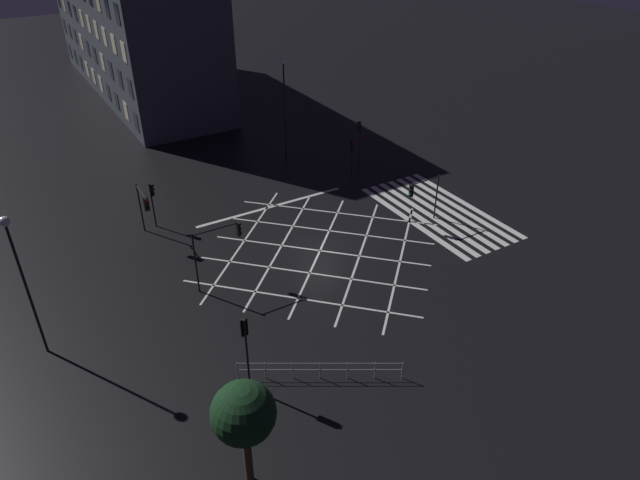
% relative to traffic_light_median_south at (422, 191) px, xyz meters
% --- Properties ---
extents(ground_plane, '(200.00, 200.00, 0.00)m').
position_rel_traffic_light_median_south_xyz_m(ground_plane, '(0.50, 8.23, -2.62)').
color(ground_plane, black).
extents(road_markings, '(18.53, 22.82, 0.01)m').
position_rel_traffic_light_median_south_xyz_m(road_markings, '(0.90, 1.49, -2.62)').
color(road_markings, silver).
rests_on(road_markings, ground_plane).
extents(office_building, '(36.18, 10.06, 19.35)m').
position_rel_traffic_light_median_south_xyz_m(office_building, '(42.74, 8.23, 7.06)').
color(office_building, '#3D424C').
rests_on(office_building, ground_plane).
extents(traffic_light_median_south, '(0.36, 2.76, 3.55)m').
position_rel_traffic_light_median_south_xyz_m(traffic_light_median_south, '(0.00, 0.00, 0.00)').
color(traffic_light_median_south, black).
rests_on(traffic_light_median_south, ground_plane).
extents(traffic_light_median_north, '(0.36, 3.15, 4.18)m').
position_rel_traffic_light_median_south_xyz_m(traffic_light_median_north, '(0.35, 15.37, 0.49)').
color(traffic_light_median_north, black).
rests_on(traffic_light_median_north, ground_plane).
extents(traffic_light_nw_main, '(0.39, 0.36, 4.40)m').
position_rel_traffic_light_median_south_xyz_m(traffic_light_nw_main, '(-8.45, 17.70, 0.51)').
color(traffic_light_nw_main, black).
rests_on(traffic_light_nw_main, ground_plane).
extents(traffic_light_se_cross, '(0.36, 0.39, 4.42)m').
position_rel_traffic_light_median_south_xyz_m(traffic_light_se_cross, '(10.06, -1.37, 0.53)').
color(traffic_light_se_cross, black).
rests_on(traffic_light_se_cross, ground_plane).
extents(traffic_light_ne_cross, '(0.36, 0.39, 3.45)m').
position_rel_traffic_light_median_south_xyz_m(traffic_light_ne_cross, '(9.53, 16.74, -0.15)').
color(traffic_light_ne_cross, black).
rests_on(traffic_light_ne_cross, ground_plane).
extents(traffic_light_ne_main, '(2.51, 0.36, 3.77)m').
position_rel_traffic_light_median_south_xyz_m(traffic_light_ne_main, '(8.03, 17.75, 0.16)').
color(traffic_light_ne_main, black).
rests_on(traffic_light_ne_main, ground_plane).
extents(traffic_light_se_main, '(0.39, 0.36, 3.24)m').
position_rel_traffic_light_median_south_xyz_m(traffic_light_se_main, '(9.46, -0.38, -0.30)').
color(traffic_light_se_main, black).
rests_on(traffic_light_se_main, ground_plane).
extents(street_lamp_east, '(0.58, 0.58, 9.18)m').
position_rel_traffic_light_median_south_xyz_m(street_lamp_east, '(15.35, 2.91, 4.16)').
color(street_lamp_east, black).
rests_on(street_lamp_east, ground_plane).
extents(street_lamp_west, '(0.51, 0.51, 8.28)m').
position_rel_traffic_light_median_south_xyz_m(street_lamp_west, '(-0.48, 25.88, 3.21)').
color(street_lamp_west, black).
rests_on(street_lamp_west, ground_plane).
extents(street_tree_near, '(2.58, 2.58, 5.38)m').
position_rel_traffic_light_median_south_xyz_m(street_tree_near, '(-13.22, 19.88, 1.41)').
color(street_tree_near, '#473323').
rests_on(street_tree_near, ground_plane).
extents(pedestrian_railing, '(4.31, 7.15, 1.05)m').
position_rel_traffic_light_median_south_xyz_m(pedestrian_railing, '(-9.71, 14.36, -1.95)').
color(pedestrian_railing, '#9EA0A5').
rests_on(pedestrian_railing, ground_plane).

